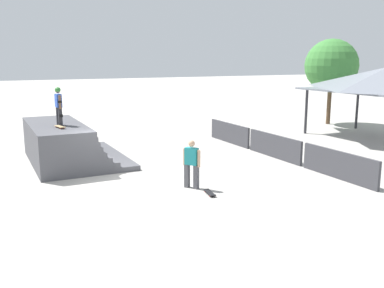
{
  "coord_description": "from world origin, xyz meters",
  "views": [
    {
      "loc": [
        15.17,
        -4.31,
        4.43
      ],
      "look_at": [
        -0.45,
        3.45,
        0.94
      ],
      "focal_mm": 40.0,
      "sensor_mm": 36.0,
      "label": 1
    }
  ],
  "objects_px": {
    "skater_on_deck": "(59,104)",
    "skateboard_on_ground": "(210,193)",
    "tree_beside_pavilion": "(331,66)",
    "skateboard_on_deck": "(60,127)",
    "bystander_walking": "(192,162)"
  },
  "relations": [
    {
      "from": "skater_on_deck",
      "to": "bystander_walking",
      "type": "height_order",
      "value": "skater_on_deck"
    },
    {
      "from": "skateboard_on_deck",
      "to": "skateboard_on_ground",
      "type": "height_order",
      "value": "skateboard_on_deck"
    },
    {
      "from": "skateboard_on_deck",
      "to": "tree_beside_pavilion",
      "type": "relative_size",
      "value": 0.14
    },
    {
      "from": "skateboard_on_ground",
      "to": "tree_beside_pavilion",
      "type": "xyz_separation_m",
      "value": [
        -10.11,
        14.87,
        3.9
      ]
    },
    {
      "from": "skateboard_on_deck",
      "to": "skateboard_on_ground",
      "type": "xyz_separation_m",
      "value": [
        5.5,
        3.8,
        -1.71
      ]
    },
    {
      "from": "tree_beside_pavilion",
      "to": "skateboard_on_deck",
      "type": "bearing_deg",
      "value": -76.14
    },
    {
      "from": "skateboard_on_ground",
      "to": "tree_beside_pavilion",
      "type": "height_order",
      "value": "tree_beside_pavilion"
    },
    {
      "from": "tree_beside_pavilion",
      "to": "skateboard_on_ground",
      "type": "bearing_deg",
      "value": -55.79
    },
    {
      "from": "skater_on_deck",
      "to": "skateboard_on_ground",
      "type": "xyz_separation_m",
      "value": [
        6.23,
        3.69,
        -2.56
      ]
    },
    {
      "from": "skateboard_on_ground",
      "to": "tree_beside_pavilion",
      "type": "distance_m",
      "value": 18.4
    },
    {
      "from": "skater_on_deck",
      "to": "bystander_walking",
      "type": "distance_m",
      "value": 6.57
    },
    {
      "from": "skater_on_deck",
      "to": "skateboard_on_ground",
      "type": "distance_m",
      "value": 7.68
    },
    {
      "from": "skateboard_on_deck",
      "to": "bystander_walking",
      "type": "bearing_deg",
      "value": 27.35
    },
    {
      "from": "skateboard_on_deck",
      "to": "bystander_walking",
      "type": "height_order",
      "value": "skateboard_on_deck"
    },
    {
      "from": "skater_on_deck",
      "to": "skateboard_on_ground",
      "type": "height_order",
      "value": "skater_on_deck"
    }
  ]
}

